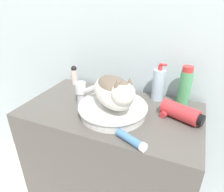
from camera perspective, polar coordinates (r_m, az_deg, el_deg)
The scene contains 10 objects.
wall_back at distance 1.22m, azimuth 5.78°, elevation 17.28°, with size 8.00×0.05×2.40m.
vanity_counter at distance 1.33m, azimuth -0.27°, elevation -19.90°, with size 0.93×0.52×0.87m.
sink_basin at distance 0.99m, azimuth 0.24°, elevation -3.64°, with size 0.35×0.35×0.06m.
cat at distance 0.93m, azimuth 0.65°, elevation 1.55°, with size 0.32×0.37×0.18m.
faucet at distance 1.08m, azimuth -8.47°, elevation 1.34°, with size 0.15×0.06×0.14m.
deodorant_stick at distance 1.35m, azimuth -10.70°, elevation 5.90°, with size 0.04×0.04×0.13m.
soap_pump_bottle at distance 1.14m, azimuth 13.13°, elevation 3.23°, with size 0.07×0.07×0.21m.
mouthwash_bottle at distance 1.13m, azimuth 20.12°, elevation 2.61°, with size 0.06×0.06×0.21m.
cream_tube at distance 0.82m, azimuth 5.59°, elevation -12.41°, with size 0.14×0.09×0.04m.
hair_dryer at distance 1.01m, azimuth 18.85°, elevation -4.42°, with size 0.21×0.15×0.08m.
Camera 1 is at (0.36, -0.57, 1.40)m, focal length 32.00 mm.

